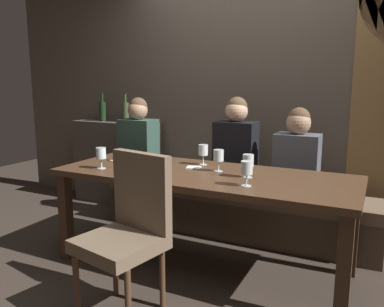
{
  "coord_description": "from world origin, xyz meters",
  "views": [
    {
      "loc": [
        1.15,
        -2.53,
        1.4
      ],
      "look_at": [
        -0.17,
        0.17,
        0.84
      ],
      "focal_mm": 36.2,
      "sensor_mm": 36.0,
      "label": 1
    }
  ],
  "objects_px": {
    "wine_bottle_dark_red": "(103,111)",
    "wine_glass_center_back": "(219,156)",
    "diner_far_end": "(297,155)",
    "wine_glass_far_left": "(248,162)",
    "banquette_bench": "(234,211)",
    "wine_bottle_pale_label": "(126,111)",
    "dessert_plate": "(137,156)",
    "espresso_cup": "(117,158)",
    "wine_glass_far_right": "(101,154)",
    "diner_bearded": "(236,145)",
    "chair_near_side": "(129,224)",
    "diner_redhead": "(138,139)",
    "dining_table": "(203,184)",
    "wine_glass_center_front": "(203,151)",
    "wine_glass_near_right": "(247,168)"
  },
  "relations": [
    {
      "from": "wine_glass_center_back",
      "to": "wine_glass_center_front",
      "type": "height_order",
      "value": "same"
    },
    {
      "from": "wine_glass_far_left",
      "to": "diner_far_end",
      "type": "bearing_deg",
      "value": 73.95
    },
    {
      "from": "dining_table",
      "to": "wine_bottle_pale_label",
      "type": "bearing_deg",
      "value": 143.81
    },
    {
      "from": "dining_table",
      "to": "diner_redhead",
      "type": "bearing_deg",
      "value": 145.63
    },
    {
      "from": "wine_bottle_dark_red",
      "to": "wine_glass_far_right",
      "type": "relative_size",
      "value": 1.99
    },
    {
      "from": "banquette_bench",
      "to": "wine_glass_far_left",
      "type": "xyz_separation_m",
      "value": [
        0.35,
        -0.7,
        0.62
      ]
    },
    {
      "from": "wine_glass_near_right",
      "to": "dessert_plate",
      "type": "height_order",
      "value": "wine_glass_near_right"
    },
    {
      "from": "chair_near_side",
      "to": "diner_bearded",
      "type": "bearing_deg",
      "value": 83.93
    },
    {
      "from": "dessert_plate",
      "to": "banquette_bench",
      "type": "bearing_deg",
      "value": 28.92
    },
    {
      "from": "wine_glass_near_right",
      "to": "wine_glass_center_back",
      "type": "relative_size",
      "value": 1.0
    },
    {
      "from": "diner_redhead",
      "to": "wine_glass_center_back",
      "type": "height_order",
      "value": "diner_redhead"
    },
    {
      "from": "diner_redhead",
      "to": "wine_glass_center_back",
      "type": "bearing_deg",
      "value": -29.05
    },
    {
      "from": "wine_glass_center_back",
      "to": "espresso_cup",
      "type": "height_order",
      "value": "wine_glass_center_back"
    },
    {
      "from": "wine_bottle_pale_label",
      "to": "dessert_plate",
      "type": "bearing_deg",
      "value": -49.38
    },
    {
      "from": "chair_near_side",
      "to": "wine_glass_far_left",
      "type": "bearing_deg",
      "value": 55.23
    },
    {
      "from": "espresso_cup",
      "to": "wine_bottle_dark_red",
      "type": "bearing_deg",
      "value": 133.57
    },
    {
      "from": "wine_glass_far_right",
      "to": "wine_glass_center_front",
      "type": "bearing_deg",
      "value": 36.32
    },
    {
      "from": "diner_bearded",
      "to": "diner_far_end",
      "type": "distance_m",
      "value": 0.55
    },
    {
      "from": "wine_glass_far_right",
      "to": "dessert_plate",
      "type": "height_order",
      "value": "wine_glass_far_right"
    },
    {
      "from": "chair_near_side",
      "to": "diner_redhead",
      "type": "relative_size",
      "value": 1.23
    },
    {
      "from": "diner_far_end",
      "to": "wine_bottle_pale_label",
      "type": "xyz_separation_m",
      "value": [
        -1.98,
        0.36,
        0.27
      ]
    },
    {
      "from": "diner_far_end",
      "to": "wine_glass_far_left",
      "type": "xyz_separation_m",
      "value": [
        -0.2,
        -0.69,
        0.05
      ]
    },
    {
      "from": "wine_glass_center_back",
      "to": "dining_table",
      "type": "bearing_deg",
      "value": -135.95
    },
    {
      "from": "banquette_bench",
      "to": "diner_far_end",
      "type": "relative_size",
      "value": 3.36
    },
    {
      "from": "diner_bearded",
      "to": "espresso_cup",
      "type": "height_order",
      "value": "diner_bearded"
    },
    {
      "from": "banquette_bench",
      "to": "wine_glass_center_back",
      "type": "distance_m",
      "value": 0.88
    },
    {
      "from": "diner_far_end",
      "to": "espresso_cup",
      "type": "bearing_deg",
      "value": -155.94
    },
    {
      "from": "wine_bottle_dark_red",
      "to": "diner_bearded",
      "type": "bearing_deg",
      "value": -10.2
    },
    {
      "from": "diner_redhead",
      "to": "espresso_cup",
      "type": "xyz_separation_m",
      "value": [
        0.21,
        -0.64,
        -0.06
      ]
    },
    {
      "from": "wine_glass_near_right",
      "to": "wine_glass_far_right",
      "type": "xyz_separation_m",
      "value": [
        -1.16,
        -0.0,
        0.0
      ]
    },
    {
      "from": "wine_glass_near_right",
      "to": "dessert_plate",
      "type": "relative_size",
      "value": 0.86
    },
    {
      "from": "diner_bearded",
      "to": "wine_glass_center_front",
      "type": "distance_m",
      "value": 0.47
    },
    {
      "from": "wine_bottle_pale_label",
      "to": "wine_glass_center_back",
      "type": "bearing_deg",
      "value": -32.35
    },
    {
      "from": "wine_glass_center_front",
      "to": "wine_glass_near_right",
      "type": "bearing_deg",
      "value": -42.18
    },
    {
      "from": "dining_table",
      "to": "wine_glass_center_back",
      "type": "bearing_deg",
      "value": 44.05
    },
    {
      "from": "dining_table",
      "to": "espresso_cup",
      "type": "bearing_deg",
      "value": 175.01
    },
    {
      "from": "espresso_cup",
      "to": "wine_glass_center_front",
      "type": "bearing_deg",
      "value": 13.47
    },
    {
      "from": "diner_redhead",
      "to": "wine_bottle_dark_red",
      "type": "bearing_deg",
      "value": 156.26
    },
    {
      "from": "chair_near_side",
      "to": "wine_glass_center_front",
      "type": "relative_size",
      "value": 5.98
    },
    {
      "from": "diner_redhead",
      "to": "diner_far_end",
      "type": "distance_m",
      "value": 1.59
    },
    {
      "from": "diner_far_end",
      "to": "diner_bearded",
      "type": "bearing_deg",
      "value": 178.15
    },
    {
      "from": "chair_near_side",
      "to": "diner_far_end",
      "type": "distance_m",
      "value": 1.59
    },
    {
      "from": "dining_table",
      "to": "wine_glass_far_right",
      "type": "relative_size",
      "value": 13.41
    },
    {
      "from": "wine_glass_near_right",
      "to": "wine_glass_center_front",
      "type": "height_order",
      "value": "same"
    },
    {
      "from": "dessert_plate",
      "to": "wine_glass_center_front",
      "type": "bearing_deg",
      "value": -2.36
    },
    {
      "from": "wine_glass_far_left",
      "to": "wine_glass_center_front",
      "type": "xyz_separation_m",
      "value": [
        -0.46,
        0.25,
        0.0
      ]
    },
    {
      "from": "wine_glass_near_right",
      "to": "espresso_cup",
      "type": "height_order",
      "value": "wine_glass_near_right"
    },
    {
      "from": "banquette_bench",
      "to": "chair_near_side",
      "type": "xyz_separation_m",
      "value": [
        -0.15,
        -1.42,
        0.33
      ]
    },
    {
      "from": "wine_bottle_dark_red",
      "to": "wine_glass_center_back",
      "type": "relative_size",
      "value": 1.99
    },
    {
      "from": "banquette_bench",
      "to": "wine_glass_far_left",
      "type": "distance_m",
      "value": 1.0
    }
  ]
}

